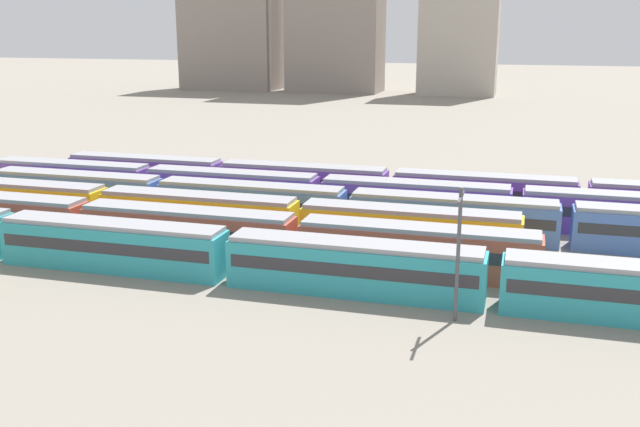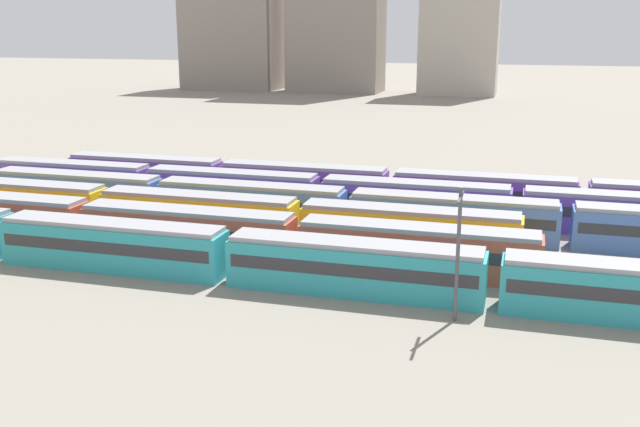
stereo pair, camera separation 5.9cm
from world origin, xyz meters
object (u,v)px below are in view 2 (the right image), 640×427
train_track_2 (198,214)px  train_track_4 (517,207)px  train_track_5 (583,199)px  train_track_1 (187,231)px  train_track_3 (453,217)px  train_track_0 (228,255)px  catenary_pole_0 (458,248)px

train_track_2 → train_track_4: 29.14m
train_track_5 → train_track_2: bearing=-154.9°
train_track_1 → train_track_3: (20.42, 10.40, 0.00)m
train_track_3 → train_track_4: (5.34, 5.20, 0.00)m
train_track_1 → train_track_3: size_ratio=0.60×
train_track_2 → train_track_5: bearing=25.1°
train_track_3 → train_track_0: bearing=-133.2°
train_track_0 → train_track_1: (-5.79, 5.20, -0.00)m
train_track_0 → train_track_2: size_ratio=1.34×
train_track_0 → train_track_5: (26.10, 26.00, 0.00)m
train_track_1 → train_track_2: (-1.46, 5.20, 0.00)m
train_track_0 → train_track_3: size_ratio=0.80×
train_track_3 → catenary_pole_0: bearing=-83.6°
train_track_0 → train_track_4: bearing=46.2°
train_track_3 → catenary_pole_0: (2.11, -18.65, 2.94)m
train_track_4 → catenary_pole_0: catenary_pole_0 is taller
train_track_5 → catenary_pole_0: 30.66m
train_track_2 → catenary_pole_0: catenary_pole_0 is taller
train_track_5 → train_track_1: bearing=-146.9°
train_track_5 → train_track_0: bearing=-135.1°
train_track_4 → train_track_5: bearing=40.3°
train_track_1 → train_track_4: bearing=31.2°
train_track_2 → train_track_5: (33.35, 15.60, 0.00)m
train_track_1 → catenary_pole_0: (22.53, -8.25, 2.94)m
train_track_0 → train_track_5: size_ratio=0.66×
train_track_0 → catenary_pole_0: bearing=-10.3°
train_track_1 → train_track_3: same height
train_track_2 → train_track_3: size_ratio=0.60×
train_track_3 → train_track_4: bearing=44.3°
train_track_5 → catenary_pole_0: size_ratio=13.02×
train_track_0 → train_track_4: 28.84m
train_track_0 → train_track_3: bearing=46.8°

